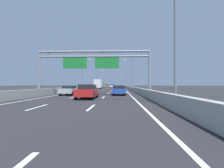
{
  "coord_description": "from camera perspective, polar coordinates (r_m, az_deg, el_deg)",
  "views": [
    {
      "loc": [
        3.66,
        1.23,
        1.54
      ],
      "look_at": [
        0.22,
        83.26,
        1.72
      ],
      "focal_mm": 27.57,
      "sensor_mm": 36.0,
      "label": 1
    }
  ],
  "objects": [
    {
      "name": "ground_plane",
      "position": [
        98.85,
        0.28,
        -1.02
      ],
      "size": [
        260.0,
        260.0,
        0.0
      ],
      "primitive_type": "plane",
      "color": "#262628"
    },
    {
      "name": "lane_dash_left_1",
      "position": [
        12.62,
        -23.44,
        -7.08
      ],
      "size": [
        0.16,
        3.0,
        0.01
      ],
      "primitive_type": "cube",
      "color": "white",
      "rests_on": "ground_plane"
    },
    {
      "name": "lane_dash_left_2",
      "position": [
        21.05,
        -12.67,
        -4.29
      ],
      "size": [
        0.16,
        3.0,
        0.01
      ],
      "primitive_type": "cube",
      "color": "white",
      "rests_on": "ground_plane"
    },
    {
      "name": "lane_dash_left_3",
      "position": [
        29.82,
        -8.16,
        -3.07
      ],
      "size": [
        0.16,
        3.0,
        0.01
      ],
      "primitive_type": "cube",
      "color": "white",
      "rests_on": "ground_plane"
    },
    {
      "name": "lane_dash_left_4",
      "position": [
        38.69,
        -5.72,
        -2.39
      ],
      "size": [
        0.16,
        3.0,
        0.01
      ],
      "primitive_type": "cube",
      "color": "white",
      "rests_on": "ground_plane"
    },
    {
      "name": "lane_dash_left_5",
      "position": [
        47.61,
        -4.19,
        -1.97
      ],
      "size": [
        0.16,
        3.0,
        0.01
      ],
      "primitive_type": "cube",
      "color": "white",
      "rests_on": "ground_plane"
    },
    {
      "name": "lane_dash_left_6",
      "position": [
        56.56,
        -3.14,
        -1.68
      ],
      "size": [
        0.16,
        3.0,
        0.01
      ],
      "primitive_type": "cube",
      "color": "white",
      "rests_on": "ground_plane"
    },
    {
      "name": "lane_dash_left_7",
      "position": [
        65.52,
        -2.38,
        -1.46
      ],
      "size": [
        0.16,
        3.0,
        0.01
      ],
      "primitive_type": "cube",
      "color": "white",
      "rests_on": "ground_plane"
    },
    {
      "name": "lane_dash_left_8",
      "position": [
        74.49,
        -1.8,
        -1.3
      ],
      "size": [
        0.16,
        3.0,
        0.01
      ],
      "primitive_type": "cube",
      "color": "white",
      "rests_on": "ground_plane"
    },
    {
      "name": "lane_dash_left_9",
      "position": [
        83.47,
        -1.35,
        -1.18
      ],
      "size": [
        0.16,
        3.0,
        0.01
      ],
      "primitive_type": "cube",
      "color": "white",
      "rests_on": "ground_plane"
    },
    {
      "name": "lane_dash_left_10",
      "position": [
        92.45,
        -0.98,
        -1.07
      ],
      "size": [
        0.16,
        3.0,
        0.01
      ],
      "primitive_type": "cube",
      "color": "white",
      "rests_on": "ground_plane"
    },
    {
      "name": "lane_dash_left_11",
      "position": [
        101.43,
        -0.68,
        -0.99
      ],
      "size": [
        0.16,
        3.0,
        0.01
      ],
      "primitive_type": "cube",
      "color": "white",
      "rests_on": "ground_plane"
    },
    {
      "name": "lane_dash_left_12",
      "position": [
        110.42,
        -0.43,
        -0.92
      ],
      "size": [
        0.16,
        3.0,
        0.01
      ],
      "primitive_type": "cube",
      "color": "white",
      "rests_on": "ground_plane"
    },
    {
      "name": "lane_dash_left_13",
      "position": [
        119.41,
        -0.22,
        -0.86
      ],
      "size": [
        0.16,
        3.0,
        0.01
      ],
      "primitive_type": "cube",
      "color": "white",
      "rests_on": "ground_plane"
    },
    {
      "name": "lane_dash_left_14",
      "position": [
        128.4,
        -0.04,
        -0.81
      ],
      "size": [
        0.16,
        3.0,
        0.01
      ],
      "primitive_type": "cube",
      "color": "white",
      "rests_on": "ground_plane"
    },
    {
      "name": "lane_dash_left_15",
      "position": [
        137.39,
        0.12,
        -0.76
      ],
      "size": [
        0.16,
        3.0,
        0.01
      ],
      "primitive_type": "cube",
      "color": "white",
      "rests_on": "ground_plane"
    },
    {
      "name": "lane_dash_left_16",
      "position": [
        146.38,
        0.26,
        -0.73
      ],
      "size": [
        0.16,
        3.0,
        0.01
      ],
      "primitive_type": "cube",
      "color": "white",
      "rests_on": "ground_plane"
    },
    {
      "name": "lane_dash_left_17",
      "position": [
        155.38,
        0.39,
        -0.69
      ],
      "size": [
        0.16,
        3.0,
        0.01
      ],
      "primitive_type": "cube",
      "color": "white",
      "rests_on": "ground_plane"
    },
    {
      "name": "lane_dash_right_1",
      "position": [
        11.53,
        -6.96,
        -7.75
      ],
      "size": [
        0.16,
        3.0,
        0.01
      ],
      "primitive_type": "cube",
      "color": "white",
      "rests_on": "ground_plane"
    },
    {
      "name": "lane_dash_right_2",
      "position": [
        20.42,
        -2.84,
        -4.42
      ],
      "size": [
        0.16,
        3.0,
        0.01
      ],
      "primitive_type": "cube",
      "color": "white",
      "rests_on": "ground_plane"
    },
    {
      "name": "lane_dash_right_3",
      "position": [
        29.37,
        -1.23,
        -3.11
      ],
      "size": [
        0.16,
        3.0,
        0.01
      ],
      "primitive_type": "cube",
      "color": "white",
      "rests_on": "ground_plane"
    },
    {
      "name": "lane_dash_right_4",
      "position": [
        38.35,
        -0.38,
        -2.41
      ],
      "size": [
        0.16,
        3.0,
        0.01
      ],
      "primitive_type": "cube",
      "color": "white",
      "rests_on": "ground_plane"
    },
    {
      "name": "lane_dash_right_5",
      "position": [
        47.33,
        0.15,
        -1.98
      ],
      "size": [
        0.16,
        3.0,
        0.01
      ],
      "primitive_type": "cube",
      "color": "white",
      "rests_on": "ground_plane"
    },
    {
      "name": "lane_dash_right_6",
      "position": [
        56.32,
        0.51,
        -1.68
      ],
      "size": [
        0.16,
        3.0,
        0.01
      ],
      "primitive_type": "cube",
      "color": "white",
      "rests_on": "ground_plane"
    },
    {
      "name": "lane_dash_right_7",
      "position": [
        65.32,
        0.77,
        -1.47
      ],
      "size": [
        0.16,
        3.0,
        0.01
      ],
      "primitive_type": "cube",
      "color": "white",
      "rests_on": "ground_plane"
    },
    {
      "name": "lane_dash_right_8",
      "position": [
        74.31,
        0.97,
        -1.31
      ],
      "size": [
        0.16,
        3.0,
        0.01
      ],
      "primitive_type": "cube",
      "color": "white",
      "rests_on": "ground_plane"
    },
    {
      "name": "lane_dash_right_9",
      "position": [
        83.31,
        1.12,
        -1.18
      ],
      "size": [
        0.16,
        3.0,
        0.01
      ],
      "primitive_type": "cube",
      "color": "white",
      "rests_on": "ground_plane"
    },
    {
      "name": "lane_dash_right_10",
      "position": [
        92.3,
        1.25,
        -1.08
      ],
      "size": [
        0.16,
        3.0,
        0.01
      ],
      "primitive_type": "cube",
      "color": "white",
      "rests_on": "ground_plane"
    },
    {
      "name": "lane_dash_right_11",
      "position": [
        101.3,
        1.35,
        -0.99
      ],
      "size": [
        0.16,
        3.0,
        0.01
      ],
      "primitive_type": "cube",
      "color": "white",
      "rests_on": "ground_plane"
    },
    {
      "name": "lane_dash_right_12",
      "position": [
        110.3,
        1.44,
        -0.92
      ],
      "size": [
        0.16,
        3.0,
        0.01
      ],
      "primitive_type": "cube",
      "color": "white",
      "rests_on": "ground_plane"
    },
    {
      "name": "lane_dash_right_13",
      "position": [
        119.3,
        1.51,
        -0.86
      ],
      "size": [
        0.16,
        3.0,
        0.01
      ],
      "primitive_type": "cube",
      "color": "white",
      "rests_on": "ground_plane"
    },
    {
      "name": "lane_dash_right_14",
      "position": [
        128.3,
        1.57,
        -0.81
      ],
      "size": [
        0.16,
        3.0,
        0.01
      ],
      "primitive_type": "cube",
      "color": "white",
      "rests_on": "ground_plane"
    },
    {
      "name": "lane_dash_right_15",
      "position": [
        137.29,
        1.63,
        -0.76
      ],
      "size": [
        0.16,
        3.0,
        0.01
      ],
      "primitive_type": "cube",
      "color": "white",
      "rests_on": "ground_plane"
    },
    {
      "name": "lane_dash_right_16",
      "position": [
        146.29,
        1.67,
        -0.73
      ],
      "size": [
        0.16,
        3.0,
        0.01
      ],
      "primitive_type": "cube",
      "color": "white",
      "rests_on": "ground_plane"
    },
    {
      "name": "lane_dash_right_17",
      "position": [
        155.29,
        1.72,
        -0.69
      ],
      "size": [
        0.16,
        3.0,
        0.01
      ],
      "primitive_type": "cube",
      "color": "white",
      "rests_on": "ground_plane"
    },
    {
      "name": "edge_line_left",
      "position": [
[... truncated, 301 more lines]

